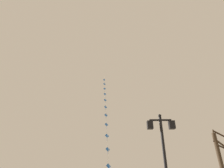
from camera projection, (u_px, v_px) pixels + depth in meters
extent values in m
cylinder|color=black|center=(165.00, 163.00, 8.18)|extent=(0.14, 0.14, 4.32)
sphere|color=black|center=(160.00, 116.00, 9.16)|extent=(0.16, 0.16, 0.16)
cube|color=black|center=(160.00, 120.00, 9.06)|extent=(1.10, 0.08, 0.08)
cube|color=black|center=(150.00, 125.00, 8.95)|extent=(0.28, 0.28, 0.40)
cube|color=beige|center=(150.00, 125.00, 8.95)|extent=(0.19, 0.19, 0.30)
cube|color=black|center=(172.00, 125.00, 8.94)|extent=(0.28, 0.28, 0.40)
cube|color=beige|center=(172.00, 125.00, 8.94)|extent=(0.19, 0.19, 0.30)
cylinder|color=silver|center=(108.00, 157.00, 18.06)|extent=(0.17, 1.42, 1.67)
cylinder|color=silver|center=(107.00, 142.00, 20.05)|extent=(0.17, 1.42, 1.67)
cylinder|color=silver|center=(107.00, 130.00, 22.04)|extent=(0.17, 1.42, 1.67)
cylinder|color=silver|center=(106.00, 120.00, 24.03)|extent=(0.17, 1.42, 1.67)
cylinder|color=silver|center=(106.00, 111.00, 26.02)|extent=(0.17, 1.42, 1.67)
cylinder|color=silver|center=(105.00, 103.00, 28.01)|extent=(0.17, 1.42, 1.67)
cylinder|color=silver|center=(105.00, 97.00, 30.00)|extent=(0.17, 1.42, 1.67)
cylinder|color=silver|center=(105.00, 91.00, 31.99)|extent=(0.17, 1.42, 1.67)
cylinder|color=silver|center=(105.00, 86.00, 33.98)|extent=(0.17, 1.42, 1.67)
cylinder|color=silver|center=(104.00, 82.00, 35.97)|extent=(0.17, 1.42, 1.67)
cube|color=blue|center=(108.00, 166.00, 17.06)|extent=(0.49, 0.03, 0.49)
cube|color=blue|center=(108.00, 149.00, 19.05)|extent=(0.49, 0.02, 0.49)
cylinder|color=blue|center=(108.00, 153.00, 18.90)|extent=(0.02, 0.04, 0.31)
cube|color=blue|center=(107.00, 136.00, 21.04)|extent=(0.49, 0.06, 0.49)
cylinder|color=blue|center=(107.00, 139.00, 20.87)|extent=(0.02, 0.04, 0.38)
cube|color=blue|center=(106.00, 125.00, 23.03)|extent=(0.49, 0.07, 0.49)
cylinder|color=blue|center=(106.00, 128.00, 22.86)|extent=(0.02, 0.07, 0.40)
cube|color=blue|center=(106.00, 115.00, 25.03)|extent=(0.48, 0.13, 0.49)
cylinder|color=blue|center=(106.00, 117.00, 24.88)|extent=(0.02, 0.02, 0.28)
cube|color=blue|center=(106.00, 107.00, 27.02)|extent=(0.47, 0.17, 0.49)
cylinder|color=blue|center=(106.00, 109.00, 26.88)|extent=(0.03, 0.04, 0.24)
cube|color=blue|center=(105.00, 100.00, 29.01)|extent=(0.49, 0.07, 0.49)
cylinder|color=blue|center=(105.00, 102.00, 28.85)|extent=(0.02, 0.02, 0.33)
cube|color=blue|center=(105.00, 94.00, 31.00)|extent=(0.49, 0.05, 0.49)
cylinder|color=blue|center=(105.00, 96.00, 30.84)|extent=(0.02, 0.02, 0.30)
cube|color=blue|center=(105.00, 89.00, 32.99)|extent=(0.49, 0.06, 0.49)
cylinder|color=blue|center=(105.00, 90.00, 32.84)|extent=(0.02, 0.05, 0.27)
cube|color=blue|center=(104.00, 84.00, 34.98)|extent=(0.48, 0.11, 0.49)
cylinder|color=blue|center=(104.00, 85.00, 34.84)|extent=(0.02, 0.04, 0.25)
cube|color=blue|center=(104.00, 80.00, 36.97)|extent=(0.49, 0.03, 0.49)
cylinder|color=blue|center=(104.00, 81.00, 36.82)|extent=(0.02, 0.02, 0.28)
cylinder|color=#423323|center=(221.00, 165.00, 12.07)|extent=(0.28, 0.28, 4.31)
cylinder|color=#423323|center=(223.00, 136.00, 13.02)|extent=(1.43, 0.34, 0.78)
cylinder|color=#423323|center=(213.00, 135.00, 12.44)|extent=(0.77, 1.12, 1.03)
cylinder|color=#423323|center=(218.00, 153.00, 12.70)|extent=(0.30, 0.71, 0.94)
cylinder|color=#423323|center=(224.00, 146.00, 12.42)|extent=(0.94, 0.55, 1.07)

